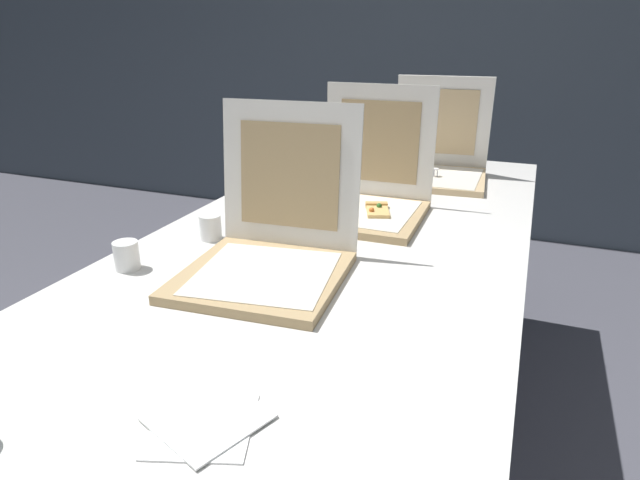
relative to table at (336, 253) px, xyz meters
name	(u,v)px	position (x,y,z in m)	size (l,w,h in m)	color
wall_back	(466,22)	(0.00, 2.25, 0.62)	(10.00, 0.10, 2.60)	#4C5660
table	(336,253)	(0.00, 0.00, 0.00)	(0.99, 2.24, 0.73)	silver
pizza_box_front	(269,251)	(-0.07, -0.27, 0.10)	(0.39, 0.42, 0.38)	tan
pizza_box_middle	(366,197)	(0.01, 0.23, 0.10)	(0.36, 0.37, 0.38)	tan
pizza_box_back	(437,165)	(0.14, 0.73, 0.10)	(0.38, 0.39, 0.37)	tan
cup_white_mid	(241,204)	(-0.34, 0.08, 0.08)	(0.06, 0.06, 0.07)	white
cup_white_far	(301,185)	(-0.25, 0.34, 0.08)	(0.06, 0.06, 0.07)	white
cup_white_near_center	(211,227)	(-0.31, -0.13, 0.08)	(0.06, 0.06, 0.07)	white
cup_white_near_left	(127,256)	(-0.39, -0.37, 0.08)	(0.06, 0.06, 0.07)	white
napkin_pile	(205,421)	(0.08, -0.77, 0.05)	(0.19, 0.20, 0.01)	white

